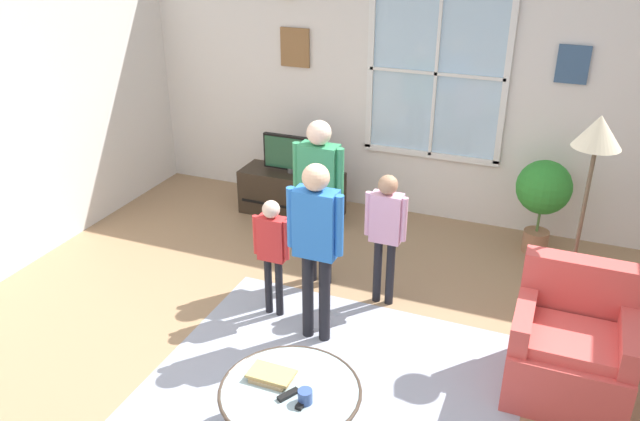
% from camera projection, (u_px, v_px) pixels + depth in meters
% --- Properties ---
extents(ground_plane, '(6.60, 6.58, 0.02)m').
position_uv_depth(ground_plane, '(302.00, 386.00, 4.43)').
color(ground_plane, '#9E7A56').
extents(back_wall, '(6.00, 0.17, 2.68)m').
position_uv_depth(back_wall, '(423.00, 88.00, 6.40)').
color(back_wall, silver).
rests_on(back_wall, ground_plane).
extents(area_rug, '(2.47, 2.29, 0.01)m').
position_uv_depth(area_rug, '(327.00, 394.00, 4.33)').
color(area_rug, '#999EAD').
rests_on(area_rug, ground_plane).
extents(tv_stand, '(1.08, 0.43, 0.47)m').
position_uv_depth(tv_stand, '(292.00, 193.00, 6.81)').
color(tv_stand, '#2D2319').
rests_on(tv_stand, ground_plane).
extents(television, '(0.61, 0.08, 0.40)m').
position_uv_depth(television, '(291.00, 153.00, 6.62)').
color(television, '#4C4C4C').
rests_on(television, tv_stand).
extents(armchair, '(0.76, 0.74, 0.87)m').
position_uv_depth(armchair, '(570.00, 348.00, 4.27)').
color(armchair, '#D14C47').
rests_on(armchair, ground_plane).
extents(coffee_table, '(0.85, 0.85, 0.42)m').
position_uv_depth(coffee_table, '(290.00, 393.00, 3.79)').
color(coffee_table, '#99B2B7').
rests_on(coffee_table, ground_plane).
extents(book_stack, '(0.28, 0.18, 0.05)m').
position_uv_depth(book_stack, '(271.00, 375.00, 3.86)').
color(book_stack, tan).
rests_on(book_stack, coffee_table).
extents(cup, '(0.09, 0.09, 0.08)m').
position_uv_depth(cup, '(305.00, 396.00, 3.66)').
color(cup, '#334C8C').
rests_on(cup, coffee_table).
extents(remote_near_books, '(0.10, 0.14, 0.02)m').
position_uv_depth(remote_near_books, '(288.00, 395.00, 3.72)').
color(remote_near_books, black).
rests_on(remote_near_books, coffee_table).
extents(remote_near_cup, '(0.05, 0.14, 0.02)m').
position_uv_depth(remote_near_cup, '(304.00, 401.00, 3.67)').
color(remote_near_cup, black).
rests_on(remote_near_cup, coffee_table).
extents(person_pink_shirt, '(0.34, 0.16, 1.14)m').
position_uv_depth(person_pink_shirt, '(386.00, 225.00, 5.05)').
color(person_pink_shirt, black).
rests_on(person_pink_shirt, ground_plane).
extents(person_blue_shirt, '(0.43, 0.19, 1.42)m').
position_uv_depth(person_blue_shirt, '(316.00, 234.00, 4.54)').
color(person_blue_shirt, black).
rests_on(person_blue_shirt, ground_plane).
extents(person_green_shirt, '(0.44, 0.20, 1.47)m').
position_uv_depth(person_green_shirt, '(319.00, 185.00, 5.26)').
color(person_green_shirt, black).
rests_on(person_green_shirt, ground_plane).
extents(person_red_shirt, '(0.30, 0.14, 1.00)m').
position_uv_depth(person_red_shirt, '(272.00, 245.00, 4.94)').
color(person_red_shirt, black).
rests_on(person_red_shirt, ground_plane).
extents(potted_plant_by_window, '(0.50, 0.50, 0.92)m').
position_uv_depth(potted_plant_by_window, '(543.00, 192.00, 5.89)').
color(potted_plant_by_window, '#9E6B4C').
rests_on(potted_plant_by_window, ground_plane).
extents(floor_lamp, '(0.32, 0.32, 1.76)m').
position_uv_depth(floor_lamp, '(594.00, 157.00, 4.28)').
color(floor_lamp, black).
rests_on(floor_lamp, ground_plane).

